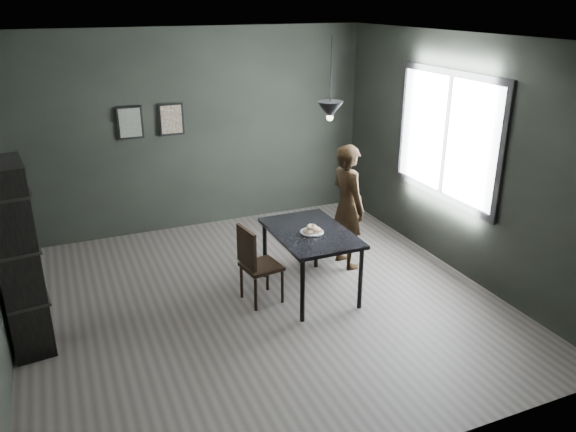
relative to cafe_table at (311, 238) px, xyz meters
name	(u,v)px	position (x,y,z in m)	size (l,w,h in m)	color
ground	(261,302)	(-0.60, 0.00, -0.67)	(5.00, 5.00, 0.00)	#3B3733
back_wall	(197,131)	(-0.60, 2.50, 0.73)	(5.00, 0.10, 2.80)	black
ceiling	(255,38)	(-0.60, 0.00, 2.13)	(5.00, 5.00, 0.02)	silver
window_assembly	(446,136)	(1.87, 0.20, 0.93)	(0.04, 1.96, 1.56)	white
cafe_table	(311,238)	(0.00, 0.00, 0.00)	(0.80, 1.20, 0.75)	black
white_plate	(312,233)	(-0.01, -0.06, 0.08)	(0.23, 0.23, 0.01)	white
donut_pile	(312,229)	(-0.01, -0.06, 0.12)	(0.21, 0.15, 0.09)	beige
woman	(348,206)	(0.72, 0.47, 0.10)	(0.57, 0.37, 1.55)	black
wood_chair	(255,260)	(-0.65, 0.02, -0.16)	(0.44, 0.44, 0.89)	black
shelf_unit	(18,259)	(-2.92, 0.09, 0.25)	(0.35, 0.61, 1.84)	black
pendant_lamp	(330,110)	(0.25, 0.10, 1.38)	(0.28, 0.28, 0.86)	black
framed_print_left	(130,123)	(-1.50, 2.47, 0.93)	(0.34, 0.04, 0.44)	black
framed_print_right	(171,119)	(-0.95, 2.47, 0.93)	(0.34, 0.04, 0.44)	black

